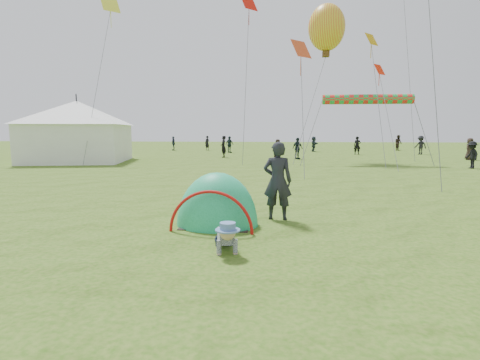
# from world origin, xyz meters

# --- Properties ---
(ground) EXTENTS (140.00, 140.00, 0.00)m
(ground) POSITION_xyz_m (0.00, 0.00, 0.00)
(ground) COLOR #27560D
(crawling_toddler) EXTENTS (0.75, 0.92, 0.62)m
(crawling_toddler) POSITION_xyz_m (-0.57, 0.42, 0.31)
(crawling_toddler) COLOR black
(crawling_toddler) RESTS_ON ground
(popup_tent) EXTENTS (1.99, 1.66, 2.48)m
(popup_tent) POSITION_xyz_m (-1.05, 2.38, 0.00)
(popup_tent) COLOR #159D59
(popup_tent) RESTS_ON ground
(standing_adult) EXTENTS (0.73, 0.51, 1.94)m
(standing_adult) POSITION_xyz_m (0.35, 3.08, 0.97)
(standing_adult) COLOR black
(standing_adult) RESTS_ON ground
(event_marquee) EXTENTS (7.98, 7.98, 4.63)m
(event_marquee) POSITION_xyz_m (-13.88, 19.47, 2.31)
(event_marquee) COLOR white
(event_marquee) RESTS_ON ground
(crowd_person_0) EXTENTS (0.67, 0.49, 1.69)m
(crowd_person_0) POSITION_xyz_m (7.70, 29.73, 0.84)
(crowd_person_0) COLOR black
(crowd_person_0) RESTS_ON ground
(crowd_person_1) EXTENTS (1.03, 1.07, 1.74)m
(crowd_person_1) POSITION_xyz_m (-21.19, 22.92, 0.87)
(crowd_person_1) COLOR black
(crowd_person_1) RESTS_ON ground
(crowd_person_2) EXTENTS (0.99, 0.98, 1.68)m
(crowd_person_2) POSITION_xyz_m (1.88, 23.46, 0.84)
(crowd_person_2) COLOR black
(crowd_person_2) RESTS_ON ground
(crowd_person_3) EXTENTS (1.20, 1.29, 1.75)m
(crowd_person_3) POSITION_xyz_m (13.65, 30.55, 0.88)
(crowd_person_3) COLOR black
(crowd_person_3) RESTS_ON ground
(crowd_person_4) EXTENTS (0.97, 0.91, 1.67)m
(crowd_person_4) POSITION_xyz_m (14.86, 23.98, 0.84)
(crowd_person_4) COLOR #332521
(crowd_person_4) RESTS_ON ground
(crowd_person_5) EXTENTS (0.85, 1.57, 1.62)m
(crowd_person_5) POSITION_xyz_m (4.13, 34.36, 0.81)
(crowd_person_5) COLOR #222E37
(crowd_person_5) RESTS_ON ground
(crowd_person_6) EXTENTS (0.72, 0.65, 1.64)m
(crowd_person_6) POSITION_xyz_m (-7.70, 36.09, 0.82)
(crowd_person_6) COLOR black
(crowd_person_6) RESTS_ON ground
(crowd_person_7) EXTENTS (0.94, 0.98, 1.59)m
(crowd_person_7) POSITION_xyz_m (0.36, 21.45, 0.80)
(crowd_person_7) COLOR #382B24
(crowd_person_7) RESTS_ON ground
(crowd_person_8) EXTENTS (0.60, 0.99, 1.58)m
(crowd_person_8) POSITION_xyz_m (-11.48, 35.49, 0.79)
(crowd_person_8) COLOR #212A3E
(crowd_person_8) RESTS_ON ground
(crowd_person_9) EXTENTS (0.65, 1.06, 1.60)m
(crowd_person_9) POSITION_xyz_m (11.68, 17.05, 0.80)
(crowd_person_9) COLOR black
(crowd_person_9) RESTS_ON ground
(crowd_person_10) EXTENTS (0.98, 0.85, 1.69)m
(crowd_person_10) POSITION_xyz_m (-16.61, 20.52, 0.85)
(crowd_person_10) COLOR #39302A
(crowd_person_10) RESTS_ON ground
(crowd_person_11) EXTENTS (1.67, 0.70, 1.75)m
(crowd_person_11) POSITION_xyz_m (-15.48, 27.30, 0.87)
(crowd_person_11) COLOR black
(crowd_person_11) RESTS_ON ground
(crowd_person_12) EXTENTS (0.48, 0.68, 1.79)m
(crowd_person_12) POSITION_xyz_m (-4.18, 24.78, 0.90)
(crowd_person_12) COLOR black
(crowd_person_12) RESTS_ON ground
(crowd_person_13) EXTENTS (0.84, 0.98, 1.75)m
(crowd_person_13) POSITION_xyz_m (13.84, 37.75, 0.87)
(crowd_person_13) COLOR black
(crowd_person_13) RESTS_ON ground
(crowd_person_14) EXTENTS (1.04, 0.88, 1.67)m
(crowd_person_14) POSITION_xyz_m (-4.54, 31.60, 0.83)
(crowd_person_14) COLOR #1D2E34
(crowd_person_14) RESTS_ON ground
(balloon_kite) EXTENTS (2.71, 2.71, 3.79)m
(balloon_kite) POSITION_xyz_m (3.83, 23.33, 9.60)
(balloon_kite) COLOR yellow
(rainbow_tube_kite) EXTENTS (5.83, 0.64, 0.64)m
(rainbow_tube_kite) POSITION_xyz_m (6.19, 19.77, 4.27)
(rainbow_tube_kite) COLOR red
(diamond_kite_0) EXTENTS (1.31, 1.31, 1.07)m
(diamond_kite_0) POSITION_xyz_m (-1.93, 22.88, 11.56)
(diamond_kite_0) COLOR red
(diamond_kite_1) EXTENTS (1.05, 1.05, 0.86)m
(diamond_kite_1) POSITION_xyz_m (6.61, 21.18, 8.40)
(diamond_kite_1) COLOR #D49A09
(diamond_kite_6) EXTENTS (1.26, 1.26, 1.03)m
(diamond_kite_6) POSITION_xyz_m (1.58, 16.09, 6.81)
(diamond_kite_6) COLOR #E44A1D
(diamond_kite_7) EXTENTS (0.87, 0.87, 0.71)m
(diamond_kite_7) POSITION_xyz_m (6.90, 19.87, 6.19)
(diamond_kite_7) COLOR #F82302
(diamond_kite_8) EXTENTS (1.33, 1.33, 1.09)m
(diamond_kite_8) POSITION_xyz_m (-11.75, 20.97, 11.16)
(diamond_kite_8) COLOR #FCFC38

